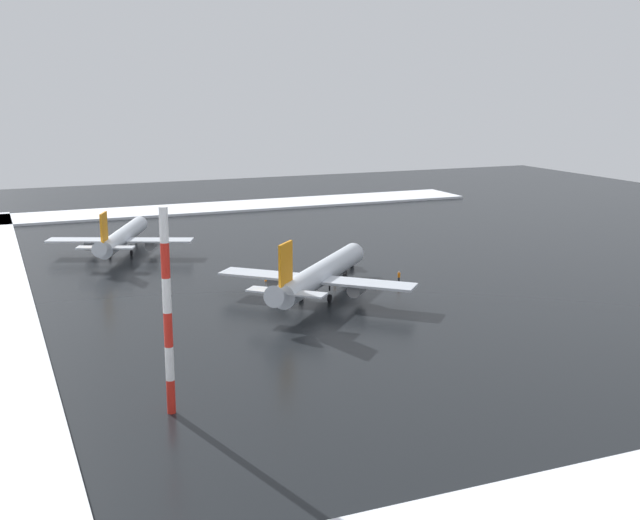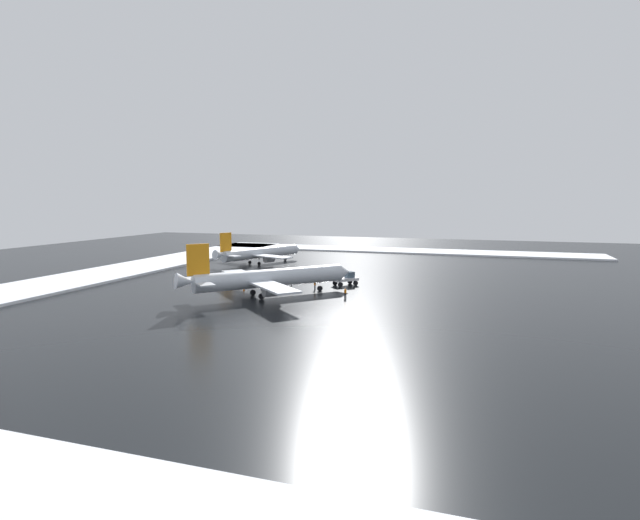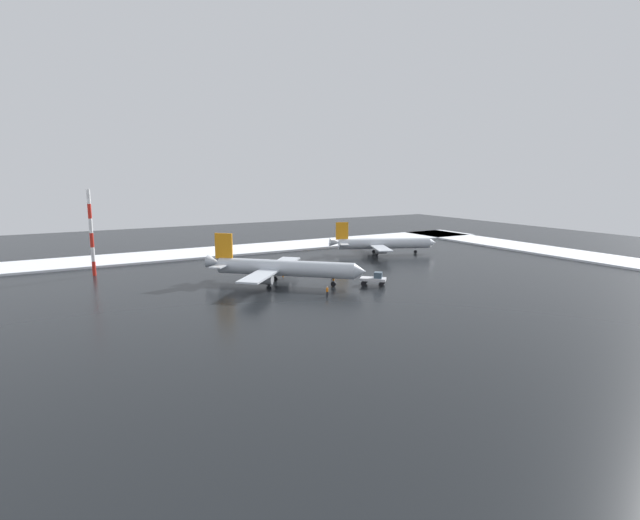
% 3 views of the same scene
% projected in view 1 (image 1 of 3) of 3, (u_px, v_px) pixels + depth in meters
% --- Properties ---
extents(ground_plane, '(240.00, 240.00, 0.00)m').
position_uv_depth(ground_plane, '(346.00, 274.00, 113.81)').
color(ground_plane, black).
extents(snow_bank_left, '(14.00, 116.00, 0.50)m').
position_uv_depth(snow_bank_left, '(218.00, 207.00, 174.05)').
color(snow_bank_left, white).
rests_on(snow_bank_left, ground_plane).
extents(airplane_far_rear, '(24.46, 23.51, 9.10)m').
position_uv_depth(airplane_far_rear, '(320.00, 274.00, 101.15)').
color(airplane_far_rear, silver).
rests_on(airplane_far_rear, ground_plane).
extents(airplane_parked_portside, '(26.23, 22.24, 8.20)m').
position_uv_depth(airplane_parked_portside, '(122.00, 237.00, 127.30)').
color(airplane_parked_portside, silver).
rests_on(airplane_parked_portside, ground_plane).
extents(pushback_tug, '(4.83, 4.78, 2.50)m').
position_uv_depth(pushback_tug, '(343.00, 259.00, 117.86)').
color(pushback_tug, silver).
rests_on(pushback_tug, ground_plane).
extents(ground_crew_near_tug, '(0.36, 0.36, 1.71)m').
position_uv_depth(ground_crew_near_tug, '(399.00, 276.00, 108.46)').
color(ground_crew_near_tug, black).
rests_on(ground_crew_near_tug, ground_plane).
extents(ground_crew_mid_apron, '(0.36, 0.36, 1.71)m').
position_uv_depth(ground_crew_mid_apron, '(289.00, 271.00, 111.38)').
color(ground_crew_mid_apron, black).
rests_on(ground_crew_mid_apron, ground_plane).
extents(ground_crew_beside_wing, '(0.36, 0.36, 1.71)m').
position_uv_depth(ground_crew_beside_wing, '(335.00, 272.00, 110.74)').
color(ground_crew_beside_wing, black).
rests_on(ground_crew_beside_wing, ground_plane).
extents(antenna_mast, '(0.70, 0.70, 17.12)m').
position_uv_depth(antenna_mast, '(168.00, 313.00, 64.05)').
color(antenna_mast, red).
rests_on(antenna_mast, ground_plane).
extents(traffic_cone_near_nose, '(0.36, 0.36, 0.55)m').
position_uv_depth(traffic_cone_near_nose, '(266.00, 279.00, 109.95)').
color(traffic_cone_near_nose, orange).
rests_on(traffic_cone_near_nose, ground_plane).
extents(traffic_cone_mid_line, '(0.36, 0.36, 0.55)m').
position_uv_depth(traffic_cone_mid_line, '(268.00, 294.00, 102.33)').
color(traffic_cone_mid_line, orange).
rests_on(traffic_cone_mid_line, ground_plane).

